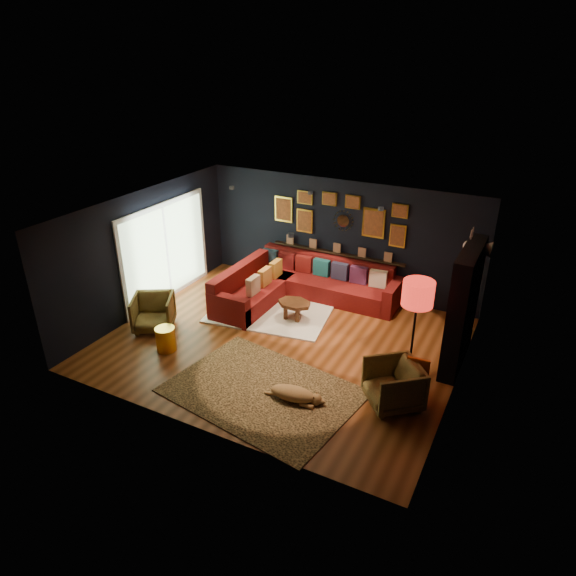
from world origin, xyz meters
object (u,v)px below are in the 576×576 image
at_px(coffee_table, 294,305).
at_px(armchair_right, 394,383).
at_px(pouf, 262,292).
at_px(dog, 293,391).
at_px(orange_chair, 416,379).
at_px(armchair_left, 153,311).
at_px(floor_lamp, 418,297).
at_px(gold_stool, 166,339).
at_px(sectional, 296,286).

relative_size(coffee_table, armchair_right, 0.92).
relative_size(pouf, dog, 0.52).
bearing_deg(orange_chair, armchair_left, 177.34).
distance_m(armchair_right, dog, 1.61).
distance_m(coffee_table, floor_lamp, 3.16).
distance_m(pouf, gold_stool, 2.71).
height_order(coffee_table, gold_stool, gold_stool).
relative_size(orange_chair, floor_lamp, 0.41).
distance_m(sectional, floor_lamp, 3.84).
bearing_deg(sectional, pouf, -148.37).
distance_m(coffee_table, dog, 2.74).
xyz_separation_m(sectional, gold_stool, (-1.20, -3.04, -0.09)).
distance_m(floor_lamp, dog, 2.51).
height_order(gold_stool, floor_lamp, floor_lamp).
bearing_deg(coffee_table, armchair_right, -33.84).
xyz_separation_m(floor_lamp, dog, (-1.50, -1.44, -1.40)).
bearing_deg(pouf, sectional, 31.63).
distance_m(coffee_table, pouf, 1.14).
height_order(pouf, orange_chair, orange_chair).
bearing_deg(orange_chair, floor_lamp, 109.47).
distance_m(coffee_table, armchair_right, 3.21).
xyz_separation_m(coffee_table, floor_lamp, (2.72, -1.00, 1.25)).
bearing_deg(gold_stool, sectional, 68.41).
bearing_deg(floor_lamp, orange_chair, -66.95).
distance_m(pouf, armchair_left, 2.50).
bearing_deg(dog, sectional, 110.17).
relative_size(sectional, pouf, 6.42).
xyz_separation_m(pouf, floor_lamp, (3.75, -1.47, 1.37)).
xyz_separation_m(armchair_left, gold_stool, (0.73, -0.52, -0.17)).
height_order(orange_chair, floor_lamp, floor_lamp).
height_order(armchair_right, orange_chair, armchair_right).
height_order(orange_chair, dog, orange_chair).
xyz_separation_m(orange_chair, dog, (-1.75, -0.87, -0.27)).
bearing_deg(floor_lamp, coffee_table, 159.74).
distance_m(sectional, gold_stool, 3.27).
distance_m(sectional, coffee_table, 0.94).
height_order(pouf, dog, pouf).
height_order(coffee_table, floor_lamp, floor_lamp).
distance_m(orange_chair, floor_lamp, 1.29).
bearing_deg(floor_lamp, armchair_left, -172.52).
height_order(gold_stool, orange_chair, orange_chair).
relative_size(armchair_left, armchair_right, 0.98).
relative_size(armchair_right, dog, 0.79).
relative_size(gold_stool, orange_chair, 0.60).
bearing_deg(pouf, armchair_left, -121.36).
bearing_deg(dog, floor_lamp, 38.04).
bearing_deg(coffee_table, orange_chair, -28.09).
relative_size(armchair_right, orange_chair, 1.06).
xyz_separation_m(coffee_table, armchair_left, (-2.33, -1.67, 0.07)).
xyz_separation_m(sectional, orange_chair, (3.36, -2.44, 0.13)).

